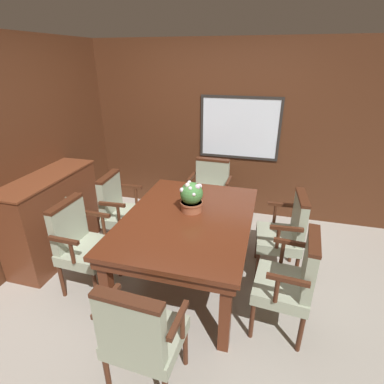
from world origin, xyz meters
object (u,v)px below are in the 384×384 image
Objects in this scene: chair_head_far at (210,190)px; potted_plant at (192,197)px; chair_left_near at (81,241)px; chair_right_near at (292,278)px; dining_table at (188,225)px; chair_head_near at (141,334)px; chair_right_far at (286,231)px; sideboard_cabinet at (53,216)px; chair_left_far at (120,208)px.

chair_head_far is 2.99× the size of potted_plant.
chair_left_near is 1.85m from chair_head_far.
chair_right_near and chair_left_near have the same top height.
dining_table is 1.08m from chair_right_near.
dining_table is 0.28m from potted_plant.
chair_head_far is (0.98, 1.56, 0.00)m from chair_left_near.
potted_plant reaches higher than dining_table.
chair_left_near is at bearing -153.66° from potted_plant.
chair_right_far is (0.94, 1.59, 0.00)m from chair_head_near.
chair_head_far is 2.00m from sideboard_cabinet.
chair_right_far and chair_head_far have the same top height.
chair_right_far is 1.07m from potted_plant.
chair_head_far is at bearing -134.14° from chair_right_far.
chair_left_far is 1.24m from chair_head_far.
chair_right_far reaches higher than dining_table.
dining_table is at bearing -114.78° from chair_left_far.
dining_table is 1.04m from chair_right_far.
chair_left_near is 0.75× the size of sideboard_cabinet.
potted_plant is at bearing 2.86° from sideboard_cabinet.
potted_plant is (-0.96, -0.24, 0.39)m from chair_right_far.
chair_right_near reaches higher than dining_table.
chair_right_far is 1.29m from chair_head_far.
chair_head_near is (1.03, -0.85, 0.00)m from chair_left_near.
dining_table is at bearing -87.13° from chair_head_far.
chair_right_far is at bearing -117.80° from chair_head_near.
sideboard_cabinet is (-2.62, -0.32, -0.03)m from chair_right_far.
chair_left_far is (-0.99, 1.61, 0.00)m from chair_head_near.
sideboard_cabinet is (-2.66, 0.44, -0.03)m from chair_right_near.
chair_left_far is 0.75× the size of sideboard_cabinet.
chair_left_far and chair_right_far have the same top height.
chair_right_near is at bearing -114.51° from chair_left_far.
chair_head_near is 1.00× the size of chair_right_far.
chair_right_near and chair_head_far have the same top height.
chair_head_far is at bearing -142.16° from chair_right_near.
potted_plant is (0.00, 0.13, 0.25)m from dining_table.
chair_left_near and chair_head_far have the same top height.
dining_table is 1.80× the size of chair_head_far.
potted_plant reaches higher than chair_head_near.
chair_right_near and chair_head_near have the same top height.
chair_right_near is 1.89m from chair_head_far.
chair_head_near is at bearing -37.10° from sideboard_cabinet.
chair_left_near is at bearing -159.89° from dining_table.
potted_plant is (1.01, 0.50, 0.39)m from chair_left_near.
sideboard_cabinet is (-1.63, -1.15, -0.03)m from chair_head_far.
sideboard_cabinet is (-1.68, 1.27, -0.03)m from chair_head_near.
chair_head_near is 1.41m from potted_plant.
chair_head_far is (-0.99, 0.83, 0.00)m from chair_right_far.
chair_right_near is 2.99× the size of potted_plant.
chair_head_far is (0.94, 0.81, 0.00)m from chair_left_far.
potted_plant is at bearing -107.84° from chair_left_far.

